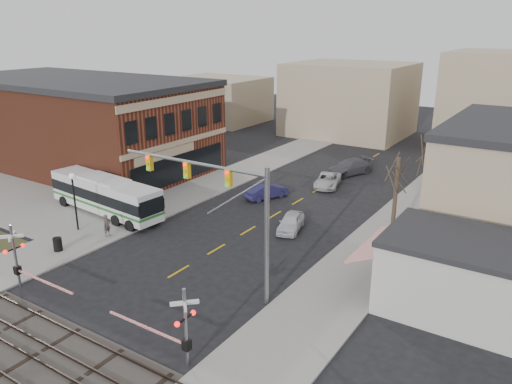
% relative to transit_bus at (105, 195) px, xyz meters
% --- Properties ---
extents(ground, '(160.00, 160.00, 0.00)m').
position_rel_transit_bus_xyz_m(ground, '(11.92, -6.57, -1.71)').
color(ground, black).
rests_on(ground, ground).
extents(sidewalk_west, '(5.00, 60.00, 0.12)m').
position_rel_transit_bus_xyz_m(sidewalk_west, '(2.42, 13.43, -1.65)').
color(sidewalk_west, gray).
rests_on(sidewalk_west, ground).
extents(sidewalk_east, '(5.00, 60.00, 0.12)m').
position_rel_transit_bus_xyz_m(sidewalk_east, '(21.42, 13.43, -1.65)').
color(sidewalk_east, gray).
rests_on(sidewalk_east, ground).
extents(plaza_west, '(20.00, 10.00, 0.11)m').
position_rel_transit_bus_xyz_m(plaza_west, '(-10.08, -1.57, -1.65)').
color(plaza_west, gray).
rests_on(plaza_west, ground).
extents(ballast_strip, '(160.00, 5.00, 0.06)m').
position_rel_transit_bus_xyz_m(ballast_strip, '(11.92, -14.57, -1.68)').
color(ballast_strip, '#332D28').
rests_on(ballast_strip, ground).
extents(rail_tracks, '(160.00, 3.91, 0.14)m').
position_rel_transit_bus_xyz_m(rail_tracks, '(11.92, -14.57, -1.59)').
color(rail_tracks, '#2D231E').
rests_on(rail_tracks, ground).
extents(brick_building, '(30.40, 15.40, 9.60)m').
position_rel_transit_bus_xyz_m(brick_building, '(-15.06, 9.43, 3.10)').
color(brick_building, brown).
rests_on(brick_building, ground).
extents(awning_shop, '(9.74, 6.20, 4.30)m').
position_rel_transit_bus_xyz_m(awning_shop, '(27.89, 0.43, 0.46)').
color(awning_shop, beige).
rests_on(awning_shop, ground).
extents(tree_east_a, '(0.28, 0.28, 6.75)m').
position_rel_transit_bus_xyz_m(tree_east_a, '(22.42, 5.43, 1.79)').
color(tree_east_a, '#382B21').
rests_on(tree_east_a, sidewalk_east).
extents(tree_east_b, '(0.28, 0.28, 6.30)m').
position_rel_transit_bus_xyz_m(tree_east_b, '(22.72, 11.43, 1.56)').
color(tree_east_b, '#382B21').
rests_on(tree_east_b, sidewalk_east).
extents(tree_east_c, '(0.28, 0.28, 7.20)m').
position_rel_transit_bus_xyz_m(tree_east_c, '(22.92, 19.43, 2.01)').
color(tree_east_c, '#382B21').
rests_on(tree_east_c, sidewalk_east).
extents(transit_bus, '(11.85, 3.59, 3.00)m').
position_rel_transit_bus_xyz_m(transit_bus, '(0.00, 0.00, 0.00)').
color(transit_bus, silver).
rests_on(transit_bus, ground).
extents(traffic_signal_mast, '(10.43, 0.30, 8.00)m').
position_rel_transit_bus_xyz_m(traffic_signal_mast, '(15.77, -4.66, 4.06)').
color(traffic_signal_mast, gray).
rests_on(traffic_signal_mast, ground).
extents(rr_crossing_west, '(5.60, 1.36, 4.00)m').
position_rel_transit_bus_xyz_m(rr_crossing_west, '(5.59, -11.23, 0.26)').
color(rr_crossing_west, gray).
rests_on(rr_crossing_west, ground).
extents(rr_crossing_east, '(5.60, 1.36, 4.00)m').
position_rel_transit_bus_xyz_m(rr_crossing_east, '(18.05, -11.36, 0.26)').
color(rr_crossing_east, gray).
rests_on(rr_crossing_east, ground).
extents(street_lamp, '(0.44, 0.44, 4.50)m').
position_rel_transit_bus_xyz_m(street_lamp, '(1.00, -3.71, 1.61)').
color(street_lamp, black).
rests_on(street_lamp, sidewalk_west).
extents(trash_bin, '(0.60, 0.60, 0.94)m').
position_rel_transit_bus_xyz_m(trash_bin, '(2.96, -6.91, -1.11)').
color(trash_bin, black).
rests_on(trash_bin, sidewalk_west).
extents(car_a, '(2.57, 4.17, 1.33)m').
position_rel_transit_bus_xyz_m(car_a, '(14.63, 5.30, -1.04)').
color(car_a, silver).
rests_on(car_a, ground).
extents(car_b, '(3.01, 4.41, 1.38)m').
position_rel_transit_bus_xyz_m(car_b, '(9.08, 10.69, -1.02)').
color(car_b, '#1E1B45').
rests_on(car_b, ground).
extents(car_c, '(3.22, 4.97, 1.27)m').
position_rel_transit_bus_xyz_m(car_c, '(12.28, 16.87, -1.07)').
color(car_c, silver).
rests_on(car_c, ground).
extents(car_d, '(4.20, 5.84, 1.57)m').
position_rel_transit_bus_xyz_m(car_d, '(12.39, 22.07, -0.92)').
color(car_d, '#49494F').
rests_on(car_d, ground).
extents(pedestrian_near, '(0.42, 0.63, 1.69)m').
position_rel_transit_bus_xyz_m(pedestrian_near, '(3.88, -3.30, -0.74)').
color(pedestrian_near, '#594947').
rests_on(pedestrian_near, sidewalk_west).
extents(pedestrian_far, '(1.16, 1.14, 1.88)m').
position_rel_transit_bus_xyz_m(pedestrian_far, '(1.36, 0.48, -0.65)').
color(pedestrian_far, '#363B5F').
rests_on(pedestrian_far, sidewalk_west).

